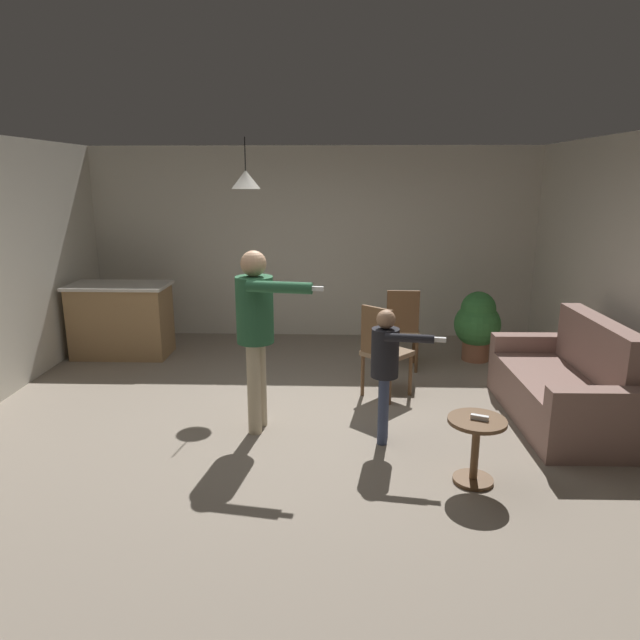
# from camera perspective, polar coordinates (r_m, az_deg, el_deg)

# --- Properties ---
(ground) EXTENTS (7.68, 7.68, 0.00)m
(ground) POSITION_cam_1_polar(r_m,az_deg,el_deg) (5.46, -2.14, -10.44)
(ground) COLOR gray
(wall_back) EXTENTS (6.40, 0.10, 2.70)m
(wall_back) POSITION_cam_1_polar(r_m,az_deg,el_deg) (8.21, -0.65, 7.73)
(wall_back) COLOR silver
(wall_back) RESTS_ON ground
(couch_floral) EXTENTS (0.87, 1.81, 1.00)m
(couch_floral) POSITION_cam_1_polar(r_m,az_deg,el_deg) (5.90, 23.48, -6.28)
(couch_floral) COLOR #8C6B60
(couch_floral) RESTS_ON ground
(kitchen_counter) EXTENTS (1.26, 0.66, 0.95)m
(kitchen_counter) POSITION_cam_1_polar(r_m,az_deg,el_deg) (7.78, -19.37, 0.02)
(kitchen_counter) COLOR #99754C
(kitchen_counter) RESTS_ON ground
(side_table_by_couch) EXTENTS (0.44, 0.44, 0.52)m
(side_table_by_couch) POSITION_cam_1_polar(r_m,az_deg,el_deg) (4.53, 15.41, -11.82)
(side_table_by_couch) COLOR brown
(side_table_by_couch) RESTS_ON ground
(person_adult) EXTENTS (0.78, 0.57, 1.66)m
(person_adult) POSITION_cam_1_polar(r_m,az_deg,el_deg) (5.05, -6.40, -0.15)
(person_adult) COLOR tan
(person_adult) RESTS_ON ground
(person_child) EXTENTS (0.59, 0.40, 1.19)m
(person_child) POSITION_cam_1_polar(r_m,az_deg,el_deg) (4.90, 6.67, -4.15)
(person_child) COLOR #384260
(person_child) RESTS_ON ground
(dining_chair_by_counter) EXTENTS (0.59, 0.59, 1.00)m
(dining_chair_by_counter) POSITION_cam_1_polar(r_m,az_deg,el_deg) (5.94, 6.36, -2.83)
(dining_chair_by_counter) COLOR brown
(dining_chair_by_counter) RESTS_ON ground
(dining_chair_near_wall) EXTENTS (0.44, 0.44, 1.00)m
(dining_chair_near_wall) POSITION_cam_1_polar(r_m,az_deg,el_deg) (6.84, 8.22, -0.60)
(dining_chair_near_wall) COLOR brown
(dining_chair_near_wall) RESTS_ON ground
(potted_plant_corner) EXTENTS (0.58, 0.58, 0.89)m
(potted_plant_corner) POSITION_cam_1_polar(r_m,az_deg,el_deg) (7.41, 15.57, -0.27)
(potted_plant_corner) COLOR brown
(potted_plant_corner) RESTS_ON ground
(spare_remote_on_table) EXTENTS (0.13, 0.08, 0.04)m
(spare_remote_on_table) POSITION_cam_1_polar(r_m,az_deg,el_deg) (4.44, 15.79, -9.44)
(spare_remote_on_table) COLOR white
(spare_remote_on_table) RESTS_ON side_table_by_couch
(ceiling_light_pendant) EXTENTS (0.32, 0.32, 0.55)m
(ceiling_light_pendant) POSITION_cam_1_polar(r_m,az_deg,el_deg) (6.49, -7.49, 13.87)
(ceiling_light_pendant) COLOR silver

